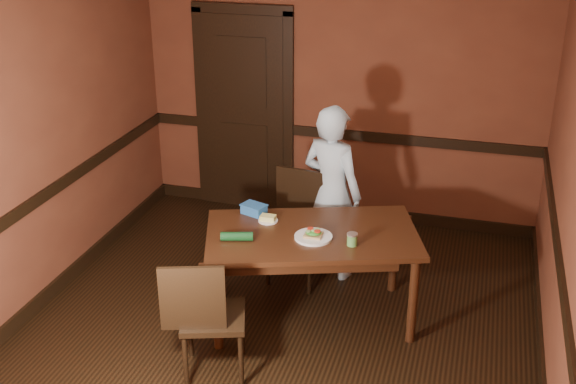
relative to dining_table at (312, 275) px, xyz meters
The scene contains 21 objects.
floor 0.52m from the dining_table, 126.71° to the right, with size 4.00×4.50×0.01m, color black.
wall_back 2.20m from the dining_table, 96.17° to the left, with size 4.00×0.02×2.70m, color brown.
wall_front 2.72m from the dining_table, 94.79° to the right, with size 4.00×0.02×2.70m, color brown.
wall_left 2.43m from the dining_table, behind, with size 0.02×4.50×2.70m, color brown.
wall_right 2.05m from the dining_table, ahead, with size 0.02×4.50×2.70m, color brown.
dado_back 2.03m from the dining_table, 96.22° to the left, with size 4.00×0.03×0.10m, color black.
dado_left 2.28m from the dining_table, behind, with size 0.03×4.50×0.10m, color black.
dado_right 1.87m from the dining_table, ahead, with size 0.03×4.50×0.10m, color black.
baseboard_back 1.99m from the dining_table, 96.22° to the left, with size 4.00×0.03×0.12m, color black.
baseboard_left 2.24m from the dining_table, behind, with size 0.03×4.50×0.12m, color black.
baseboard_right 1.82m from the dining_table, ahead, with size 0.03×4.50×0.12m, color black.
door 2.39m from the dining_table, 122.12° to the left, with size 1.05×0.07×2.20m.
dining_table is the anchor object (origin of this frame).
chair_far 0.63m from the dining_table, 115.67° to the left, with size 0.45×0.45×0.96m, color black, non-canonical shape.
chair_near 1.00m from the dining_table, 119.57° to the right, with size 0.44×0.44×0.94m, color black, non-canonical shape.
person 0.86m from the dining_table, 91.14° to the left, with size 0.57×0.37×1.56m, color silver.
sandwich_plate 0.41m from the dining_table, 70.63° to the right, with size 0.29×0.29×0.07m.
sauce_jar 0.56m from the dining_table, 20.09° to the right, with size 0.08×0.08×0.10m.
cheese_saucer 0.57m from the dining_table, 165.60° to the left, with size 0.16×0.16×0.05m.
food_tub 0.71m from the dining_table, 159.64° to the left, with size 0.23×0.19×0.08m.
wrapped_veg 0.72m from the dining_table, 151.04° to the right, with size 0.07×0.07×0.24m, color #0F3A17.
Camera 1 is at (1.39, -4.55, 3.27)m, focal length 45.00 mm.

